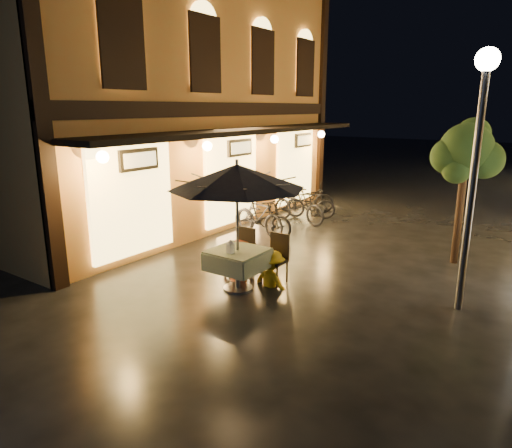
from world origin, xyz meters
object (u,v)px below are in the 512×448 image
Objects in this scene: person_orange at (239,240)px; bicycle_0 at (262,217)px; streetlamp_near at (478,136)px; patio_umbrella at (237,177)px; cafe_table at (238,260)px; person_yellow at (272,252)px; table_lantern at (230,246)px.

bicycle_0 is at bearing -73.75° from person_orange.
streetlamp_near reaches higher than bicycle_0.
person_orange is (-0.36, 0.51, -1.37)m from patio_umbrella.
streetlamp_near is 6.20m from bicycle_0.
streetlamp_near is 4.27× the size of cafe_table.
bicycle_0 is at bearing 160.11° from streetlamp_near.
person_orange is at bearing 9.92° from person_yellow.
person_orange is at bearing 116.37° from table_lantern.
table_lantern is at bearing 68.60° from person_yellow.
person_orange is (-0.36, 0.72, -0.14)m from table_lantern.
person_yellow reaches higher than table_lantern.
bicycle_0 is (-1.38, 2.89, -0.29)m from person_orange.
person_yellow is at bearing -139.52° from bicycle_0.
person_orange is 3.21m from bicycle_0.
cafe_table is at bearing -149.48° from bicycle_0.
patio_umbrella is 4.16m from bicycle_0.
streetlamp_near reaches higher than cafe_table.
person_orange is at bearing 125.30° from patio_umbrella.
patio_umbrella is 1.59× the size of person_orange.
streetlamp_near is 2.70× the size of person_orange.
table_lantern is (0.00, -0.22, -1.23)m from patio_umbrella.
person_yellow is 0.72× the size of bicycle_0.
person_orange is at bearing -151.07° from bicycle_0.
person_yellow reaches higher than cafe_table.
bicycle_0 is (-5.37, 1.94, -2.42)m from streetlamp_near.
streetlamp_near is 4.47m from table_lantern.
bicycle_0 is at bearing 117.05° from cafe_table.
streetlamp_near is 3.11× the size of person_yellow.
patio_umbrella is at bearing 0.00° from cafe_table.
table_lantern is at bearing -150.89° from bicycle_0.
streetlamp_near is 3.99m from patio_umbrella.
patio_umbrella is at bearing 116.10° from person_orange.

